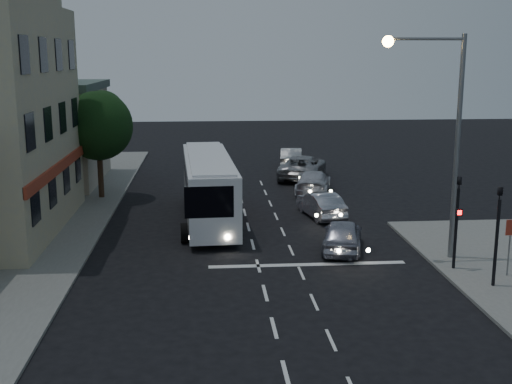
{
  "coord_description": "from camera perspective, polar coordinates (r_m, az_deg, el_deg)",
  "views": [
    {
      "loc": [
        -2.02,
        -22.5,
        8.31
      ],
      "look_at": [
        0.22,
        5.95,
        2.2
      ],
      "focal_mm": 45.0,
      "sensor_mm": 36.0,
      "label": 1
    }
  ],
  "objects": [
    {
      "name": "street_tree",
      "position": [
        38.22,
        -13.88,
        6.01
      ],
      "size": [
        4.0,
        4.0,
        6.2
      ],
      "color": "black",
      "rests_on": "sidewalk_far"
    },
    {
      "name": "streetlight",
      "position": [
        26.54,
        16.27,
        6.03
      ],
      "size": [
        3.32,
        0.44,
        9.0
      ],
      "color": "slate",
      "rests_on": "sidewalk_near"
    },
    {
      "name": "car_suv",
      "position": [
        28.0,
        7.69,
        -3.82
      ],
      "size": [
        2.58,
        4.34,
        1.38
      ],
      "primitive_type": "imported",
      "rotation": [
        0.0,
        0.0,
        2.89
      ],
      "color": "#999BAC",
      "rests_on": "ground"
    },
    {
      "name": "car_sedan_c",
      "position": [
        44.01,
        4.17,
        2.24
      ],
      "size": [
        4.3,
        6.33,
        1.61
      ],
      "primitive_type": "imported",
      "rotation": [
        0.0,
        0.0,
        2.83
      ],
      "color": "gray",
      "rests_on": "ground"
    },
    {
      "name": "ground",
      "position": [
        24.07,
        0.59,
        -8.11
      ],
      "size": [
        120.0,
        120.0,
        0.0
      ],
      "primitive_type": "plane",
      "color": "black"
    },
    {
      "name": "car_sedan_a",
      "position": [
        33.58,
        5.79,
        -1.14
      ],
      "size": [
        2.13,
        4.23,
        1.33
      ],
      "primitive_type": "imported",
      "rotation": [
        0.0,
        0.0,
        3.33
      ],
      "color": "#A7A7B1",
      "rests_on": "ground"
    },
    {
      "name": "tour_bus",
      "position": [
        32.53,
        -4.25,
        0.53
      ],
      "size": [
        2.82,
        11.02,
        3.35
      ],
      "rotation": [
        0.0,
        0.0,
        0.05
      ],
      "color": "white",
      "rests_on": "ground"
    },
    {
      "name": "car_extra",
      "position": [
        48.49,
        3.14,
        3.08
      ],
      "size": [
        2.15,
        4.63,
        1.47
      ],
      "primitive_type": "imported",
      "rotation": [
        0.0,
        0.0,
        3.0
      ],
      "color": "#AFAFAF",
      "rests_on": "ground"
    },
    {
      "name": "low_building_north",
      "position": [
        44.3,
        -19.58,
        5.01
      ],
      "size": [
        9.4,
        9.4,
        6.5
      ],
      "color": "#AEA18F",
      "rests_on": "sidewalk_far"
    },
    {
      "name": "regulatory_sign",
      "position": [
        25.87,
        21.68,
        -3.84
      ],
      "size": [
        0.45,
        0.12,
        2.2
      ],
      "color": "slate",
      "rests_on": "sidewalk_near"
    },
    {
      "name": "road_markings",
      "position": [
        27.31,
        2.67,
        -5.63
      ],
      "size": [
        8.0,
        30.55,
        0.01
      ],
      "color": "silver",
      "rests_on": "ground"
    },
    {
      "name": "traffic_signal_side",
      "position": [
        24.39,
        20.7,
        -2.69
      ],
      "size": [
        0.18,
        0.15,
        4.1
      ],
      "color": "black",
      "rests_on": "sidewalk_near"
    },
    {
      "name": "traffic_signal_main",
      "position": [
        25.87,
        17.46,
        -1.64
      ],
      "size": [
        0.25,
        0.35,
        4.1
      ],
      "color": "black",
      "rests_on": "sidewalk_near"
    },
    {
      "name": "car_sedan_b",
      "position": [
        39.43,
        5.1,
        0.9
      ],
      "size": [
        3.08,
        5.13,
        1.39
      ],
      "primitive_type": "imported",
      "rotation": [
        0.0,
        0.0,
        2.89
      ],
      "color": "silver",
      "rests_on": "ground"
    }
  ]
}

